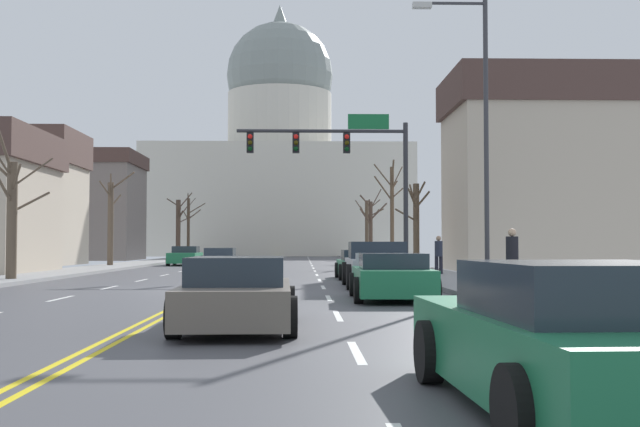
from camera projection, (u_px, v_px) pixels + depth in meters
name	position (u px, v px, depth m)	size (l,w,h in m)	color
ground	(210.00, 290.00, 23.93)	(20.00, 180.00, 0.20)	#48484D
signal_gantry	(346.00, 158.00, 36.31)	(7.91, 0.41, 7.30)	#28282D
street_lamp_right	(477.00, 117.00, 23.10)	(2.22, 0.24, 8.53)	#333338
capitol_building	(280.00, 167.00, 100.93)	(32.71, 18.57, 32.37)	beige
sedan_near_00	(362.00, 265.00, 32.25)	(2.14, 4.38, 1.19)	#1E7247
pickup_truck_near_01	(379.00, 266.00, 26.19)	(2.34, 5.24, 1.50)	#ADB2B7
sedan_near_02	(392.00, 278.00, 20.13)	(2.13, 4.48, 1.19)	#1E7247
sedan_near_03	(238.00, 294.00, 13.25)	(2.05, 4.65, 1.21)	#6B6056
sedan_near_04	(574.00, 342.00, 6.59)	(2.19, 4.75, 1.27)	#1E7247
sedan_oncoming_00	(220.00, 260.00, 42.27)	(1.97, 4.53, 1.22)	silver
sedan_oncoming_01	(185.00, 256.00, 53.37)	(2.13, 4.70, 1.28)	#1E7247
flank_building_01	(77.00, 206.00, 71.32)	(11.35, 9.02, 9.70)	slate
flank_building_03	(578.00, 171.00, 42.32)	(14.01, 7.54, 10.54)	#B2A38E
bare_tree_00	(416.00, 221.00, 41.75)	(2.16, 2.74, 4.60)	#4C3D2D
bare_tree_01	(12.00, 213.00, 29.23)	(2.24, 3.07, 5.50)	brown
bare_tree_02	(371.00, 227.00, 60.00)	(2.29, 1.95, 5.53)	#423328
bare_tree_03	(189.00, 226.00, 77.08)	(2.20, 1.82, 6.23)	#4C3D2D
bare_tree_04	(392.00, 209.00, 51.38)	(1.90, 2.20, 6.68)	#4C3D2D
bare_tree_05	(178.00, 228.00, 67.82)	(2.45, 1.47, 5.77)	#423328
bare_tree_06	(367.00, 227.00, 73.94)	(2.76, 1.12, 5.49)	#4C3D2D
bare_tree_07	(111.00, 220.00, 48.35)	(1.91, 2.71, 5.73)	brown
pedestrian_00	(512.00, 256.00, 21.57)	(0.35, 0.34, 1.71)	#33333D
pedestrian_01	(439.00, 253.00, 33.93)	(0.35, 0.34, 1.64)	black
bicycle_parked	(490.00, 281.00, 19.90)	(0.12, 1.77, 0.85)	black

